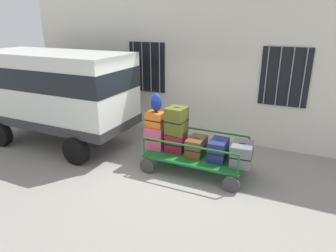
{
  "coord_description": "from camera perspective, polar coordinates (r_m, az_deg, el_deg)",
  "views": [
    {
      "loc": [
        2.73,
        -5.79,
        3.4
      ],
      "look_at": [
        -0.1,
        0.24,
        1.01
      ],
      "focal_mm": 32.01,
      "sensor_mm": 36.0,
      "label": 1
    }
  ],
  "objects": [
    {
      "name": "van",
      "position": [
        8.88,
        -20.51,
        6.74
      ],
      "size": [
        4.28,
        2.0,
        2.58
      ],
      "color": "silver",
      "rests_on": "ground"
    },
    {
      "name": "ground_plane",
      "position": [
        7.25,
        -0.1,
        -8.25
      ],
      "size": [
        40.0,
        40.0,
        0.0
      ],
      "primitive_type": "plane",
      "color": "gray"
    },
    {
      "name": "backpack",
      "position": [
        7.07,
        -2.27,
        4.48
      ],
      "size": [
        0.27,
        0.22,
        0.44
      ],
      "color": "navy",
      "rests_on": "suitcase_left_middle"
    },
    {
      "name": "luggage_cart",
      "position": [
        7.08,
        5.38,
        -5.92
      ],
      "size": [
        2.33,
        1.25,
        0.41
      ],
      "color": "#146023",
      "rests_on": "ground"
    },
    {
      "name": "suitcase_left_bottom",
      "position": [
        7.31,
        -2.36,
        -2.14
      ],
      "size": [
        0.49,
        0.49,
        0.55
      ],
      "color": "#CC4C72",
      "rests_on": "luggage_cart"
    },
    {
      "name": "building_wall",
      "position": [
        8.79,
        7.11,
        13.66
      ],
      "size": [
        12.0,
        0.38,
        5.0
      ],
      "color": "silver",
      "rests_on": "ground"
    },
    {
      "name": "suitcase_midleft_bottom",
      "position": [
        7.16,
        1.56,
        -3.06
      ],
      "size": [
        0.47,
        0.5,
        0.44
      ],
      "color": "maroon",
      "rests_on": "luggage_cart"
    },
    {
      "name": "cart_railing",
      "position": [
        6.91,
        5.49,
        -2.66
      ],
      "size": [
        2.22,
        1.11,
        0.45
      ],
      "color": "#146023",
      "rests_on": "luggage_cart"
    },
    {
      "name": "suitcase_center_bottom",
      "position": [
        6.96,
        5.43,
        -3.9
      ],
      "size": [
        0.38,
        0.6,
        0.43
      ],
      "color": "brown",
      "rests_on": "luggage_cart"
    },
    {
      "name": "suitcase_midright_bottom",
      "position": [
        6.8,
        9.56,
        -4.5
      ],
      "size": [
        0.39,
        0.58,
        0.47
      ],
      "color": "navy",
      "rests_on": "luggage_cart"
    },
    {
      "name": "suitcase_right_bottom",
      "position": [
        6.69,
        13.88,
        -5.18
      ],
      "size": [
        0.48,
        0.63,
        0.48
      ],
      "color": "slate",
      "rests_on": "luggage_cart"
    },
    {
      "name": "suitcase_left_middle",
      "position": [
        7.15,
        -2.44,
        1.25
      ],
      "size": [
        0.44,
        0.32,
        0.37
      ],
      "color": "orange",
      "rests_on": "suitcase_left_bottom"
    },
    {
      "name": "suitcase_midleft_middle",
      "position": [
        6.98,
        1.63,
        1.07
      ],
      "size": [
        0.46,
        0.5,
        0.64
      ],
      "color": "#4C5119",
      "rests_on": "suitcase_midleft_bottom"
    }
  ]
}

